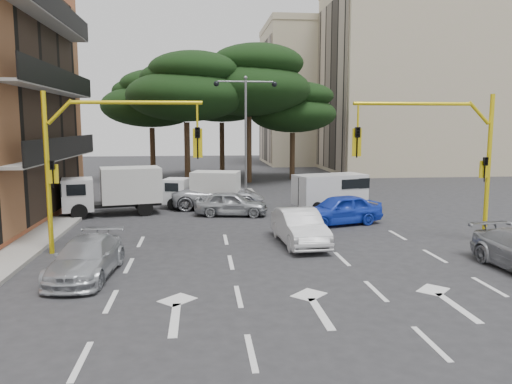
# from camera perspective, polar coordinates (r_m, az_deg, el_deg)

# --- Properties ---
(ground) EXTENTS (120.00, 120.00, 0.00)m
(ground) POSITION_cam_1_polar(r_m,az_deg,el_deg) (17.90, 3.57, -7.84)
(ground) COLOR #28282B
(ground) RESTS_ON ground
(median_strip) EXTENTS (1.40, 6.00, 0.15)m
(median_strip) POSITION_cam_1_polar(r_m,az_deg,el_deg) (33.45, -1.16, -0.37)
(median_strip) COLOR gray
(median_strip) RESTS_ON ground
(apartment_beige_near) EXTENTS (20.20, 12.15, 18.70)m
(apartment_beige_near) POSITION_cam_1_polar(r_m,az_deg,el_deg) (54.28, 19.10, 12.16)
(apartment_beige_near) COLOR #BDB48E
(apartment_beige_near) RESTS_ON ground
(apartment_beige_far) EXTENTS (16.20, 12.15, 16.70)m
(apartment_beige_far) POSITION_cam_1_polar(r_m,az_deg,el_deg) (63.13, 8.42, 10.91)
(apartment_beige_far) COLOR #BDB48E
(apartment_beige_far) RESTS_ON ground
(pine_left_near) EXTENTS (9.15, 9.15, 10.23)m
(pine_left_near) POSITION_cam_1_polar(r_m,az_deg,el_deg) (39.04, -7.91, 11.81)
(pine_left_near) COLOR #382616
(pine_left_near) RESTS_ON ground
(pine_center) EXTENTS (9.98, 9.98, 11.16)m
(pine_center) POSITION_cam_1_polar(r_m,az_deg,el_deg) (41.28, -0.73, 12.62)
(pine_center) COLOR #382616
(pine_center) RESTS_ON ground
(pine_left_far) EXTENTS (8.32, 8.32, 9.30)m
(pine_left_far) POSITION_cam_1_polar(r_m,az_deg,el_deg) (43.16, -11.81, 10.40)
(pine_left_far) COLOR #382616
(pine_left_far) RESTS_ON ground
(pine_right) EXTENTS (7.49, 7.49, 8.37)m
(pine_right) POSITION_cam_1_polar(r_m,az_deg,el_deg) (43.70, 4.31, 9.60)
(pine_right) COLOR #382616
(pine_right) RESTS_ON ground
(pine_back) EXTENTS (9.15, 9.15, 10.23)m
(pine_back) POSITION_cam_1_polar(r_m,az_deg,el_deg) (46.06, -3.88, 11.23)
(pine_back) COLOR #382616
(pine_back) RESTS_ON ground
(signal_mast_right) EXTENTS (5.79, 0.37, 6.00)m
(signal_mast_right) POSITION_cam_1_polar(r_m,az_deg,el_deg) (21.37, 21.03, 4.77)
(signal_mast_right) COLOR yellow
(signal_mast_right) RESTS_ON ground
(signal_mast_left) EXTENTS (5.79, 0.37, 6.00)m
(signal_mast_left) POSITION_cam_1_polar(r_m,az_deg,el_deg) (19.36, -17.74, 4.66)
(signal_mast_left) COLOR yellow
(signal_mast_left) RESTS_ON ground
(street_lamp_center) EXTENTS (4.16, 0.36, 7.77)m
(street_lamp_center) POSITION_cam_1_polar(r_m,az_deg,el_deg) (33.12, -1.19, 8.84)
(street_lamp_center) COLOR slate
(street_lamp_center) RESTS_ON median_strip
(car_white_hatch) EXTENTS (1.77, 4.38, 1.42)m
(car_white_hatch) POSITION_cam_1_polar(r_m,az_deg,el_deg) (20.17, 5.00, -4.00)
(car_white_hatch) COLOR silver
(car_white_hatch) RESTS_ON ground
(car_blue_compact) EXTENTS (4.56, 2.85, 1.45)m
(car_blue_compact) POSITION_cam_1_polar(r_m,az_deg,el_deg) (24.33, 9.46, -2.01)
(car_blue_compact) COLOR #1735BD
(car_blue_compact) RESTS_ON ground
(car_silver_wagon) EXTENTS (2.06, 4.36, 1.23)m
(car_silver_wagon) POSITION_cam_1_polar(r_m,az_deg,el_deg) (16.77, -18.82, -7.15)
(car_silver_wagon) COLOR #A8ABB0
(car_silver_wagon) RESTS_ON ground
(car_silver_cross_a) EXTENTS (5.33, 2.51, 1.47)m
(car_silver_cross_a) POSITION_cam_1_polar(r_m,az_deg,el_deg) (28.78, -4.32, -0.39)
(car_silver_cross_a) COLOR #AEB0B7
(car_silver_cross_a) RESTS_ON ground
(car_silver_cross_b) EXTENTS (4.02, 2.19, 1.30)m
(car_silver_cross_b) POSITION_cam_1_polar(r_m,az_deg,el_deg) (26.35, -2.81, -1.32)
(car_silver_cross_b) COLOR #9DA0A4
(car_silver_cross_b) RESTS_ON ground
(van_white) EXTENTS (4.41, 2.93, 2.02)m
(van_white) POSITION_cam_1_polar(r_m,az_deg,el_deg) (28.68, 8.45, 0.08)
(van_white) COLOR silver
(van_white) RESTS_ON ground
(box_truck_a) EXTENTS (5.47, 3.24, 2.52)m
(box_truck_a) POSITION_cam_1_polar(r_m,az_deg,el_deg) (27.60, -16.00, 0.07)
(box_truck_a) COLOR silver
(box_truck_a) RESTS_ON ground
(box_truck_b) EXTENTS (4.65, 2.76, 2.14)m
(box_truck_b) POSITION_cam_1_polar(r_m,az_deg,el_deg) (28.72, -6.15, 0.24)
(box_truck_b) COLOR white
(box_truck_b) RESTS_ON ground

